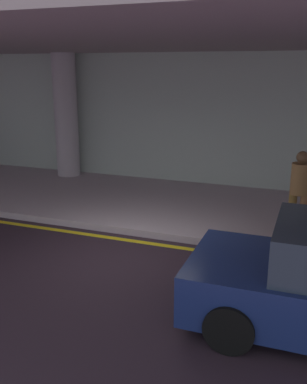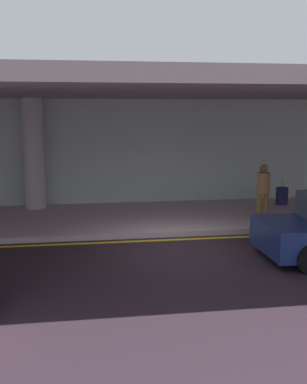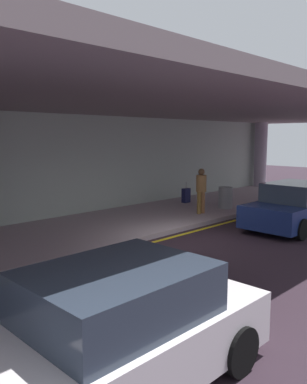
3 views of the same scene
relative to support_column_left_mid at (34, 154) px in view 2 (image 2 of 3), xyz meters
The scene contains 8 objects.
ground_plane 6.51m from the support_column_left_mid, 49.87° to the right, with size 60.00×60.00×0.00m, color #2C1F29.
sidewalk 4.72m from the support_column_left_mid, 22.37° to the right, with size 26.00×4.20×0.15m, color #B3A1AA.
lane_stripe_yellow 5.99m from the support_column_left_mid, 44.99° to the right, with size 26.00×0.14×0.01m, color yellow.
support_column_left_mid is the anchor object (origin of this frame).
ceiling_overhang 4.95m from the support_column_left_mid, 28.21° to the right, with size 28.00×13.20×0.30m, color gray.
terminal_back_wall 4.05m from the support_column_left_mid, ahead, with size 26.00×0.30×3.80m, color #ADB8AF.
person_waiting_for_ride 7.52m from the support_column_left_mid, 21.67° to the right, with size 0.38×0.38×1.68m.
suitcase_upright_primary 8.62m from the support_column_left_mid, ahead, with size 0.36×0.22×0.90m.
Camera 2 is at (-2.25, -10.70, 3.40)m, focal length 42.30 mm.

